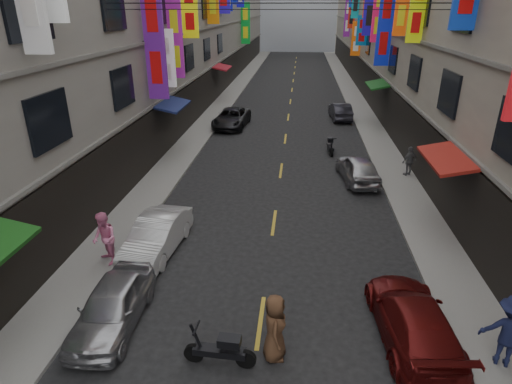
% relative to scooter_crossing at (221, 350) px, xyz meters
% --- Properties ---
extents(sidewalk_left, '(2.00, 90.00, 0.12)m').
position_rel_scooter_crossing_xyz_m(sidewalk_left, '(-5.18, 31.62, -0.38)').
color(sidewalk_left, slate).
rests_on(sidewalk_left, ground).
extents(sidewalk_right, '(2.00, 90.00, 0.12)m').
position_rel_scooter_crossing_xyz_m(sidewalk_right, '(6.82, 31.62, -0.38)').
color(sidewalk_right, slate).
rests_on(sidewalk_right, ground).
extents(street_awnings, '(13.99, 35.20, 0.41)m').
position_rel_scooter_crossing_xyz_m(street_awnings, '(-0.44, 15.62, 2.56)').
color(street_awnings, '#185216').
rests_on(street_awnings, ground).
extents(lane_markings, '(0.12, 80.20, 0.01)m').
position_rel_scooter_crossing_xyz_m(lane_markings, '(0.82, 28.62, -0.44)').
color(lane_markings, gold).
rests_on(lane_markings, ground).
extents(scooter_crossing, '(1.80, 0.50, 1.14)m').
position_rel_scooter_crossing_xyz_m(scooter_crossing, '(0.00, 0.00, 0.00)').
color(scooter_crossing, black).
rests_on(scooter_crossing, ground).
extents(scooter_far_right, '(0.50, 1.80, 1.14)m').
position_rel_scooter_crossing_xyz_m(scooter_far_right, '(3.59, 16.91, 0.00)').
color(scooter_far_right, black).
rests_on(scooter_far_right, ground).
extents(car_left_near, '(1.55, 3.73, 1.26)m').
position_rel_scooter_crossing_xyz_m(car_left_near, '(-3.18, 1.12, 0.19)').
color(car_left_near, '#B3B3B8').
rests_on(car_left_near, ground).
extents(car_left_mid, '(1.72, 4.05, 1.30)m').
position_rel_scooter_crossing_xyz_m(car_left_mid, '(-3.18, 4.96, 0.21)').
color(car_left_mid, silver).
rests_on(car_left_mid, ground).
extents(car_left_far, '(2.48, 4.80, 1.30)m').
position_rel_scooter_crossing_xyz_m(car_left_far, '(-3.18, 22.26, 0.21)').
color(car_left_far, black).
rests_on(car_left_far, ground).
extents(car_right_near, '(2.10, 4.46, 1.26)m').
position_rel_scooter_crossing_xyz_m(car_right_near, '(4.82, 1.36, 0.19)').
color(car_right_near, '#5E1010').
rests_on(car_right_near, ground).
extents(car_right_mid, '(2.10, 4.09, 1.33)m').
position_rel_scooter_crossing_xyz_m(car_right_mid, '(4.69, 12.55, 0.22)').
color(car_right_mid, '#AAA9AE').
rests_on(car_right_mid, ground).
extents(car_right_far, '(1.65, 3.94, 1.27)m').
position_rel_scooter_crossing_xyz_m(car_right_far, '(4.82, 25.37, 0.19)').
color(car_right_far, '#2A2931').
rests_on(car_right_far, ground).
extents(pedestrian_lfar, '(1.06, 1.07, 1.84)m').
position_rel_scooter_crossing_xyz_m(pedestrian_lfar, '(-4.58, 3.91, 0.60)').
color(pedestrian_lfar, pink).
rests_on(pedestrian_lfar, sidewalk_left).
extents(pedestrian_rnear, '(1.37, 1.02, 1.89)m').
position_rel_scooter_crossing_xyz_m(pedestrian_rnear, '(6.80, 0.64, 0.62)').
color(pedestrian_rnear, '#141838').
rests_on(pedestrian_rnear, sidewalk_right).
extents(pedestrian_rfar, '(1.02, 0.91, 1.52)m').
position_rel_scooter_crossing_xyz_m(pedestrian_rfar, '(7.33, 13.32, 0.44)').
color(pedestrian_rfar, '#5E5E61').
rests_on(pedestrian_rfar, sidewalk_right).
extents(pedestrian_crossing, '(0.67, 0.93, 1.81)m').
position_rel_scooter_crossing_xyz_m(pedestrian_crossing, '(1.28, 0.39, 0.46)').
color(pedestrian_crossing, '#503320').
rests_on(pedestrian_crossing, ground).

